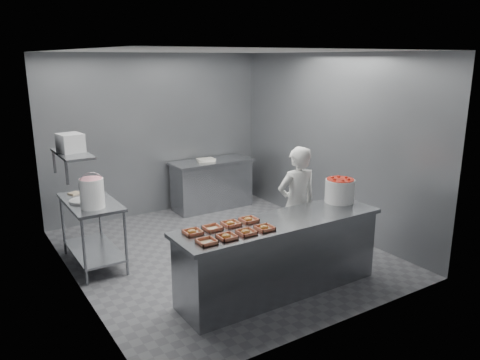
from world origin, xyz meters
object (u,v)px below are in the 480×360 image
(tray_5, at_px, (212,228))
(tray_6, at_px, (231,224))
(back_counter, at_px, (212,184))
(appliance, at_px, (70,143))
(prep_table, at_px, (92,223))
(tray_0, at_px, (207,242))
(service_counter, at_px, (280,256))
(tray_4, at_px, (192,232))
(worker, at_px, (297,205))
(glaze_bucket, at_px, (92,192))
(tray_1, at_px, (227,237))
(tray_3, at_px, (264,228))
(strawberry_tub, at_px, (340,190))
(tray_2, at_px, (246,232))
(tray_7, at_px, (249,220))

(tray_5, height_order, tray_6, tray_6)
(back_counter, xyz_separation_m, appliance, (-2.72, -1.26, 1.23))
(prep_table, xyz_separation_m, tray_0, (0.59, -2.11, 0.33))
(service_counter, xyz_separation_m, tray_4, (-1.06, 0.16, 0.47))
(worker, height_order, glaze_bucket, worker)
(service_counter, relative_size, appliance, 8.38)
(tray_1, height_order, tray_3, same)
(tray_5, bearing_deg, tray_3, -33.06)
(tray_0, bearing_deg, tray_1, -0.00)
(prep_table, bearing_deg, appliance, 165.20)
(prep_table, distance_m, tray_5, 2.01)
(tray_3, bearing_deg, strawberry_tub, 12.21)
(worker, bearing_deg, service_counter, 45.92)
(tray_2, relative_size, glaze_bucket, 0.41)
(strawberry_tub, bearing_deg, back_counter, 93.15)
(tray_2, bearing_deg, prep_table, 116.95)
(tray_1, height_order, tray_7, same)
(tray_1, bearing_deg, tray_6, 52.30)
(tray_5, bearing_deg, tray_4, -180.00)
(tray_4, xyz_separation_m, tray_6, (0.48, 0.00, 0.00))
(tray_5, height_order, glaze_bucket, glaze_bucket)
(tray_2, bearing_deg, worker, 29.88)
(tray_0, xyz_separation_m, worker, (1.79, 0.76, -0.12))
(back_counter, xyz_separation_m, strawberry_tub, (0.17, -3.10, 0.61))
(service_counter, distance_m, prep_table, 2.56)
(tray_7, height_order, strawberry_tub, strawberry_tub)
(glaze_bucket, bearing_deg, tray_7, -47.51)
(back_counter, relative_size, tray_4, 8.01)
(tray_5, distance_m, tray_6, 0.24)
(tray_5, distance_m, tray_7, 0.48)
(tray_2, distance_m, worker, 1.52)
(prep_table, bearing_deg, back_counter, 27.01)
(prep_table, relative_size, tray_2, 6.40)
(worker, bearing_deg, appliance, -21.95)
(prep_table, bearing_deg, tray_3, -58.10)
(tray_1, relative_size, glaze_bucket, 0.41)
(tray_0, distance_m, tray_6, 0.57)
(tray_0, xyz_separation_m, glaze_bucket, (-0.64, 1.79, 0.18))
(tray_7, xyz_separation_m, glaze_bucket, (-1.36, 1.48, 0.17))
(tray_6, height_order, tray_7, same)
(back_counter, xyz_separation_m, tray_6, (-1.48, -3.09, 0.47))
(back_counter, relative_size, worker, 0.94)
(glaze_bucket, xyz_separation_m, appliance, (-0.12, 0.36, 0.58))
(tray_7, height_order, glaze_bucket, glaze_bucket)
(service_counter, bearing_deg, glaze_bucket, 136.03)
(tray_0, distance_m, tray_5, 0.39)
(tray_0, distance_m, tray_3, 0.72)
(tray_4, relative_size, worker, 0.12)
(back_counter, height_order, tray_4, tray_4)
(appliance, bearing_deg, tray_4, -75.78)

